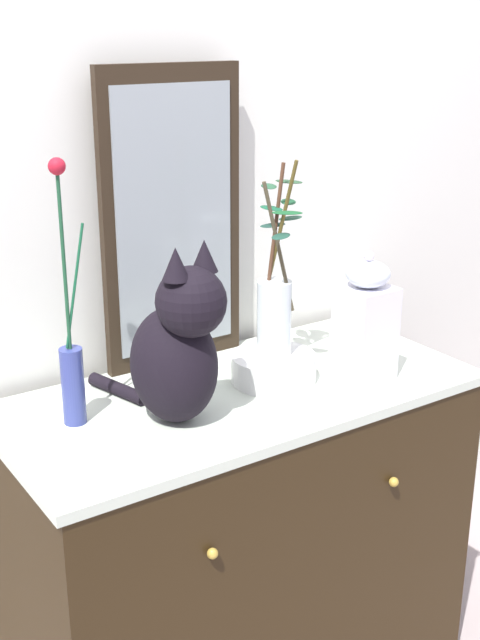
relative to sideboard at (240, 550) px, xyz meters
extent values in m
cube|color=silver|center=(0.00, 0.35, 0.84)|extent=(4.40, 0.08, 2.60)
cube|color=black|center=(0.00, 0.00, -0.01)|extent=(1.14, 0.54, 0.89)
cube|color=silver|center=(0.00, 0.00, 0.45)|extent=(1.17, 0.55, 0.02)
sphere|color=#B79338|center=(-0.26, -0.28, 0.26)|extent=(0.02, 0.02, 0.02)
sphere|color=#B79338|center=(0.26, -0.28, 0.26)|extent=(0.02, 0.02, 0.02)
cube|color=black|center=(-0.03, 0.25, 0.84)|extent=(0.38, 0.03, 0.75)
cube|color=gray|center=(-0.03, 0.24, 0.84)|extent=(0.32, 0.01, 0.66)
ellipsoid|color=black|center=(-0.21, -0.05, 0.59)|extent=(0.23, 0.25, 0.26)
sphere|color=black|center=(-0.19, -0.11, 0.75)|extent=(0.15, 0.15, 0.15)
cone|color=black|center=(-0.15, -0.10, 0.84)|extent=(0.06, 0.06, 0.07)
cone|color=black|center=(-0.23, -0.12, 0.84)|extent=(0.06, 0.06, 0.07)
cylinder|color=black|center=(-0.26, 0.14, 0.48)|extent=(0.08, 0.19, 0.03)
cylinder|color=#343E85|center=(-0.40, 0.06, 0.55)|extent=(0.05, 0.05, 0.18)
cylinder|color=#1C492E|center=(-0.40, 0.06, 0.82)|extent=(0.01, 0.01, 0.37)
sphere|color=#AC1626|center=(-0.40, 0.06, 1.03)|extent=(0.04, 0.04, 0.04)
cylinder|color=#155131|center=(-0.38, 0.06, 0.77)|extent=(0.06, 0.01, 0.27)
cylinder|color=white|center=(0.10, 0.00, 0.49)|extent=(0.21, 0.21, 0.07)
cylinder|color=silver|center=(0.10, 0.00, 0.62)|extent=(0.08, 0.08, 0.19)
cylinder|color=#4C3F19|center=(0.11, 0.01, 0.83)|extent=(0.05, 0.08, 0.36)
ellipsoid|color=#204734|center=(0.18, 0.04, 0.85)|extent=(0.07, 0.04, 0.01)
ellipsoid|color=#174B2B|center=(0.15, 0.02, 0.90)|extent=(0.07, 0.08, 0.01)
ellipsoid|color=#234229|center=(0.16, 0.03, 0.95)|extent=(0.06, 0.08, 0.01)
cylinder|color=#443C2A|center=(0.10, -0.02, 0.80)|extent=(0.08, 0.03, 0.32)
ellipsoid|color=#1D4437|center=(0.08, -0.05, 0.84)|extent=(0.08, 0.07, 0.01)
ellipsoid|color=#144A24|center=(0.09, -0.06, 0.90)|extent=(0.08, 0.07, 0.01)
cylinder|color=#4C301F|center=(0.11, 0.01, 0.82)|extent=(0.05, 0.02, 0.36)
ellipsoid|color=#1D3F36|center=(0.11, 0.03, 0.85)|extent=(0.07, 0.04, 0.01)
ellipsoid|color=#154F33|center=(0.10, 0.02, 0.89)|extent=(0.04, 0.07, 0.01)
ellipsoid|color=#204A30|center=(0.12, 0.05, 0.94)|extent=(0.06, 0.08, 0.01)
cube|color=white|center=(0.30, -0.10, 0.58)|extent=(0.12, 0.12, 0.24)
ellipsoid|color=white|center=(0.30, -0.10, 0.73)|extent=(0.11, 0.11, 0.06)
sphere|color=white|center=(0.30, -0.10, 0.77)|extent=(0.02, 0.02, 0.02)
camera|label=1|loc=(-1.03, -1.53, 1.30)|focal=46.83mm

